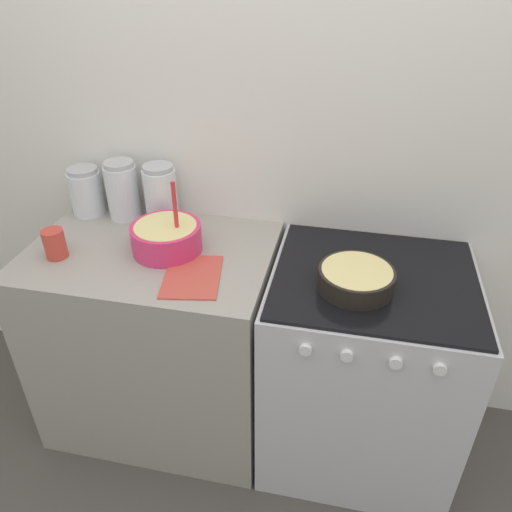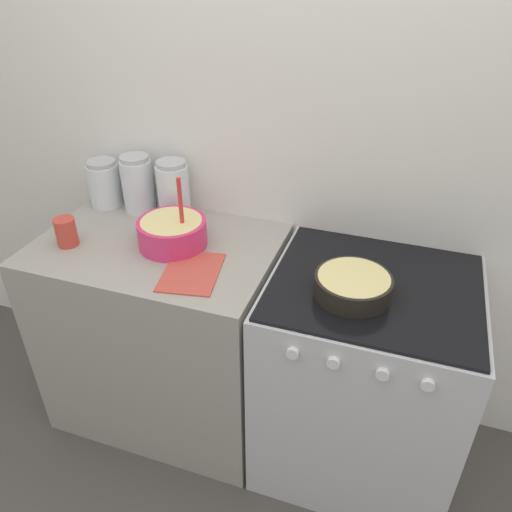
% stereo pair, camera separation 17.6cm
% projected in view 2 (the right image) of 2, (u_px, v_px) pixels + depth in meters
% --- Properties ---
extents(ground_plane, '(12.00, 12.00, 0.00)m').
position_uv_depth(ground_plane, '(243.00, 488.00, 2.02)').
color(ground_plane, '#4C4742').
extents(wall_back, '(4.86, 0.05, 2.40)m').
position_uv_depth(wall_back, '(299.00, 148.00, 1.91)').
color(wall_back, white).
rests_on(wall_back, ground_plane).
extents(countertop_cabinet, '(0.93, 0.65, 0.88)m').
position_uv_depth(countertop_cabinet, '(167.00, 330.00, 2.17)').
color(countertop_cabinet, '#9E998E').
rests_on(countertop_cabinet, ground_plane).
extents(stove, '(0.73, 0.66, 0.88)m').
position_uv_depth(stove, '(361.00, 377.00, 1.94)').
color(stove, silver).
rests_on(stove, ground_plane).
extents(mixing_bowl, '(0.26, 0.26, 0.28)m').
position_uv_depth(mixing_bowl, '(172.00, 231.00, 1.89)').
color(mixing_bowl, '#E0336B').
rests_on(mixing_bowl, countertop_cabinet).
extents(baking_pan, '(0.26, 0.26, 0.07)m').
position_uv_depth(baking_pan, '(353.00, 285.00, 1.63)').
color(baking_pan, black).
rests_on(baking_pan, stove).
extents(storage_jar_left, '(0.14, 0.14, 0.20)m').
position_uv_depth(storage_jar_left, '(105.00, 186.00, 2.17)').
color(storage_jar_left, silver).
rests_on(storage_jar_left, countertop_cabinet).
extents(storage_jar_middle, '(0.13, 0.13, 0.24)m').
position_uv_depth(storage_jar_middle, '(138.00, 188.00, 2.11)').
color(storage_jar_middle, silver).
rests_on(storage_jar_middle, countertop_cabinet).
extents(storage_jar_right, '(0.13, 0.13, 0.24)m').
position_uv_depth(storage_jar_right, '(174.00, 193.00, 2.07)').
color(storage_jar_right, silver).
rests_on(storage_jar_right, countertop_cabinet).
extents(tin_can, '(0.08, 0.08, 0.11)m').
position_uv_depth(tin_can, '(66.00, 232.00, 1.89)').
color(tin_can, '#CC3F33').
rests_on(tin_can, countertop_cabinet).
extents(recipe_page, '(0.24, 0.30, 0.01)m').
position_uv_depth(recipe_page, '(192.00, 272.00, 1.76)').
color(recipe_page, '#CC4C3F').
rests_on(recipe_page, countertop_cabinet).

